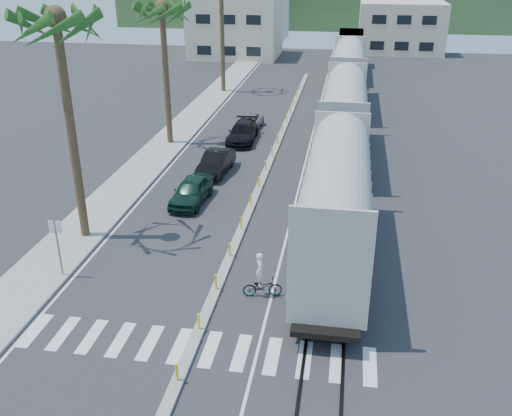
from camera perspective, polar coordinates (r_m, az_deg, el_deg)
The scene contains 14 objects.
ground at distance 24.16m, azimuth -5.10°, elevation -10.81°, with size 140.00×140.00×0.00m, color #28282B.
sidewalk at distance 48.16m, azimuth -7.72°, elevation 7.58°, with size 3.00×90.00×0.15m, color gray.
rails at distance 49.03m, azimuth 8.76°, elevation 7.77°, with size 1.56×100.00×0.06m.
median at distance 41.70m, azimuth 1.59°, elevation 5.12°, with size 0.45×60.00×0.85m.
crosswalk at distance 22.62m, azimuth -6.37°, elevation -13.67°, with size 14.00×2.20×0.01m, color silver.
lane_markings at distance 46.76m, azimuth -0.18°, elevation 7.20°, with size 9.42×90.00×0.01m.
freight_train at distance 46.31m, azimuth 8.92°, elevation 10.46°, with size 3.00×60.94×5.85m.
street_sign at distance 27.26m, azimuth -19.27°, elevation -3.00°, with size 0.60×0.08×3.00m.
buildings at distance 91.92m, azimuth 2.15°, elevation 18.54°, with size 38.00×27.00×10.00m.
car_lead at distance 34.21m, azimuth -6.49°, elevation 1.71°, with size 2.03×4.54×1.52m, color black.
car_second at distance 38.72m, azimuth -4.02°, elevation 4.55°, with size 1.92×4.64×1.49m, color black.
car_third at distance 45.22m, azimuth -1.36°, elevation 7.55°, with size 2.14×5.08×1.46m, color black.
car_rear at distance 48.48m, azimuth -0.81°, elevation 8.55°, with size 2.30×4.39×1.18m, color #999B9E.
cyclist at distance 25.05m, azimuth 0.59°, elevation -7.48°, with size 1.31×1.96×2.11m.
Camera 1 is at (5.29, -19.01, 13.94)m, focal length 40.00 mm.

